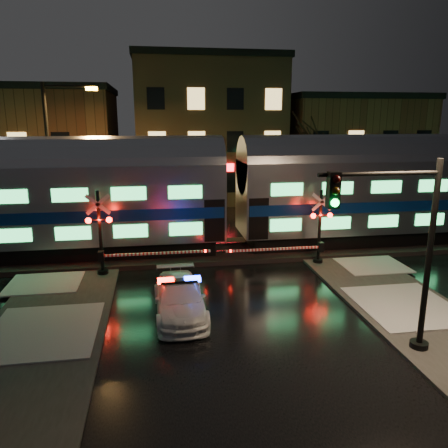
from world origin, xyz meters
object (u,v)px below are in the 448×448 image
(traffic_light, at_px, (401,255))
(streetlight, at_px, (55,152))
(crossing_signal_right, at_px, (313,235))
(police_car, at_px, (180,298))
(crossing_signal_left, at_px, (109,242))

(traffic_light, distance_m, streetlight, 19.55)
(traffic_light, bearing_deg, crossing_signal_right, 89.45)
(police_car, bearing_deg, crossing_signal_left, 121.32)
(police_car, distance_m, crossing_signal_right, 8.08)
(crossing_signal_right, xyz_separation_m, streetlight, (-12.92, 6.70, 3.61))
(crossing_signal_right, xyz_separation_m, traffic_light, (-0.44, -8.21, 1.63))
(police_car, relative_size, crossing_signal_right, 0.85)
(crossing_signal_left, distance_m, streetlight, 8.29)
(crossing_signal_right, distance_m, crossing_signal_left, 9.53)
(traffic_light, bearing_deg, streetlight, 132.44)
(crossing_signal_right, xyz_separation_m, crossing_signal_left, (-9.53, 0.01, 0.10))
(crossing_signal_left, height_order, traffic_light, traffic_light)
(crossing_signal_right, bearing_deg, traffic_light, -93.07)
(crossing_signal_right, relative_size, crossing_signal_left, 0.94)
(police_car, distance_m, crossing_signal_left, 5.42)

